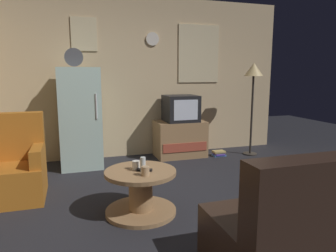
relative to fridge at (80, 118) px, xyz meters
name	(u,v)px	position (x,y,z in m)	size (l,w,h in m)	color
ground_plane	(190,211)	(1.01, -1.98, -0.75)	(12.00, 12.00, 0.00)	#232328
wall_with_art	(139,78)	(1.01, 0.47, 0.59)	(5.20, 0.12, 2.67)	#D1B284
fridge	(80,118)	(0.00, 0.00, 0.00)	(0.60, 0.62, 1.77)	silver
tv_stand	(180,139)	(1.64, 0.12, -0.45)	(0.84, 0.53, 0.61)	#9E754C
crt_tv	(181,108)	(1.65, 0.12, 0.08)	(0.54, 0.51, 0.44)	black
standing_lamp	(253,77)	(2.87, -0.15, 0.60)	(0.32, 0.32, 1.59)	#332D28
coffee_table	(141,192)	(0.51, -1.87, -0.53)	(0.72, 0.72, 0.45)	#9E754C
wine_glass	(143,164)	(0.53, -1.92, -0.23)	(0.05, 0.05, 0.15)	silver
mug_ceramic_white	(136,165)	(0.47, -1.82, -0.26)	(0.08, 0.08, 0.09)	silver
mug_ceramic_tan	(145,171)	(0.52, -2.04, -0.26)	(0.08, 0.08, 0.09)	tan
remote_control	(145,170)	(0.55, -1.90, -0.29)	(0.15, 0.04, 0.02)	black
armchair	(13,169)	(-0.79, -1.04, -0.42)	(0.68, 0.68, 0.96)	#B2661E
couch	(331,226)	(1.64, -3.15, -0.44)	(1.70, 0.80, 0.92)	black
book_stack	(219,153)	(2.29, -0.08, -0.71)	(0.22, 0.16, 0.09)	#467BC7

